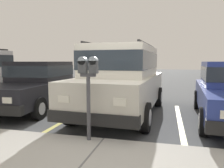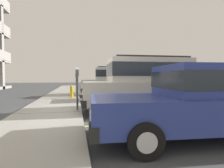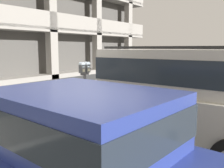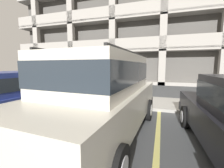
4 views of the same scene
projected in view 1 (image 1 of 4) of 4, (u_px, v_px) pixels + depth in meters
ground_plane at (107, 143)px, 4.28m from camera, size 80.00×80.00×0.10m
parking_stall_lines at (69, 118)px, 5.98m from camera, size 11.79×4.80×0.01m
silver_suv at (123, 77)px, 6.34m from camera, size 2.20×4.88×2.03m
dark_hatchback at (39, 83)px, 7.33m from camera, size 2.01×4.57×1.54m
parking_meter_near at (88, 78)px, 3.87m from camera, size 0.35×0.12×1.51m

